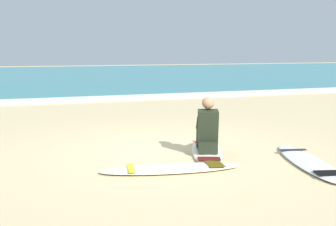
{
  "coord_description": "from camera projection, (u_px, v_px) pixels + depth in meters",
  "views": [
    {
      "loc": [
        -2.27,
        -6.79,
        1.81
      ],
      "look_at": [
        0.32,
        0.88,
        0.55
      ],
      "focal_mm": 43.92,
      "sensor_mm": 36.0,
      "label": 1
    }
  ],
  "objects": [
    {
      "name": "surfboard_spare_far",
      "position": [
        307.0,
        162.0,
        6.55
      ],
      "size": [
        1.06,
        2.31,
        0.08
      ],
      "color": "silver",
      "rests_on": "ground"
    },
    {
      "name": "surfboard_spare_near",
      "position": [
        171.0,
        168.0,
        6.18
      ],
      "size": [
        2.19,
        0.84,
        0.08
      ],
      "color": "#EFE5C6",
      "rests_on": "ground"
    },
    {
      "name": "breaking_foam",
      "position": [
        98.0,
        99.0,
        14.64
      ],
      "size": [
        80.0,
        0.9,
        0.11
      ],
      "primitive_type": "cube",
      "color": "white",
      "rests_on": "ground"
    },
    {
      "name": "surfer_seated",
      "position": [
        207.0,
        130.0,
        7.04
      ],
      "size": [
        0.54,
        0.77,
        0.95
      ],
      "color": "black",
      "rests_on": "surfboard_main"
    },
    {
      "name": "sea",
      "position": [
        65.0,
        76.0,
        27.47
      ],
      "size": [
        80.0,
        28.0,
        0.1
      ],
      "primitive_type": "cube",
      "color": "teal",
      "rests_on": "ground"
    },
    {
      "name": "ground_plane",
      "position": [
        167.0,
        151.0,
        7.35
      ],
      "size": [
        80.0,
        80.0,
        0.0
      ],
      "primitive_type": "plane",
      "color": "#CCB584"
    },
    {
      "name": "surfboard_main",
      "position": [
        207.0,
        151.0,
        7.25
      ],
      "size": [
        1.23,
        2.14,
        0.08
      ],
      "color": "#EFE5C6",
      "rests_on": "ground"
    }
  ]
}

